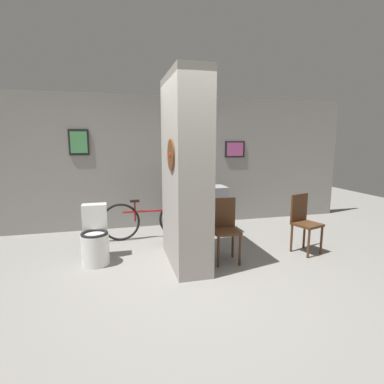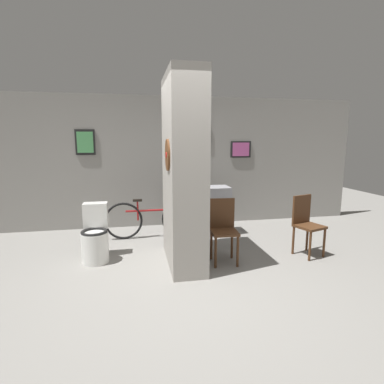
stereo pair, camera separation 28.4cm
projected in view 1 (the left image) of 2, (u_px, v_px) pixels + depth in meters
The scene contains 9 objects.
ground_plane at pixel (200, 281), 3.75m from camera, with size 14.00×14.00×0.00m, color gray.
wall_back at pixel (164, 162), 6.03m from camera, with size 8.00×0.09×2.60m.
pillar_center at pixel (185, 172), 4.11m from camera, with size 0.49×1.24×2.60m.
counter_shelf at pixel (197, 211), 5.55m from camera, with size 1.11×0.44×0.89m.
toilet at pixel (95, 239), 4.25m from camera, with size 0.38×0.54×0.82m.
chair_near_pillar at pixel (225, 227), 4.31m from camera, with size 0.39×0.39×0.91m.
chair_by_doorway at pixel (304, 220), 4.65m from camera, with size 0.46×0.46×0.91m.
bicycle at pixel (150, 219), 5.32m from camera, with size 1.67×0.42×0.72m.
bottle_tall at pixel (183, 181), 5.42m from camera, with size 0.07×0.07×0.32m.
Camera 1 is at (-0.97, -3.37, 1.73)m, focal length 28.00 mm.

